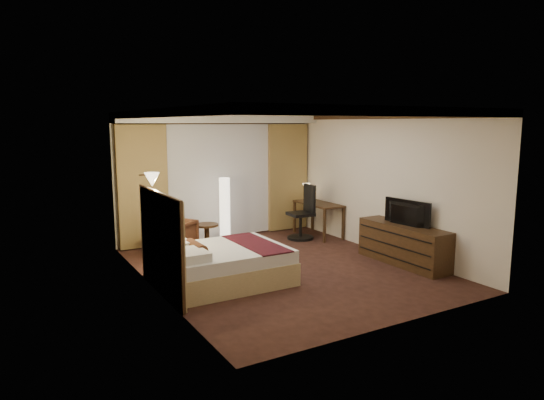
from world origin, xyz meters
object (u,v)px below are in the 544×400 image
armchair (171,237)px  dresser (403,244)px  floor_lamp (225,210)px  office_chair (301,212)px  bed (223,265)px  side_table (207,237)px  television (404,209)px  desk (318,219)px

armchair → dresser: (3.45, -2.56, -0.03)m
floor_lamp → office_chair: 1.65m
floor_lamp → dresser: floor_lamp is taller
bed → side_table: 2.10m
dresser → television: (-0.03, 0.00, 0.64)m
dresser → side_table: bearing=134.7°
office_chair → bed: bearing=-141.5°
armchair → dresser: 4.29m
desk → bed: bearing=-149.3°
floor_lamp → bed: bearing=-115.3°
bed → dresser: bearing=-11.7°
armchair → office_chair: 2.90m
armchair → side_table: (0.78, 0.14, -0.13)m
armchair → office_chair: size_ratio=0.65×
side_table → office_chair: bearing=-5.2°
bed → armchair: 1.90m
side_table → dresser: 3.79m
armchair → floor_lamp: bearing=75.9°
desk → dresser: (0.05, -2.55, -0.02)m
television → bed: bearing=72.4°
armchair → desk: bearing=57.7°
desk → television: bearing=-89.6°
desk → television: 2.62m
desk → dresser: 2.55m
floor_lamp → television: 3.66m
desk → floor_lamp: bearing=168.1°
armchair → floor_lamp: 1.42m
bed → desk: bearing=30.7°
floor_lamp → office_chair: bearing=-17.2°
side_table → television: size_ratio=0.53×
floor_lamp → desk: floor_lamp is taller
bed → armchair: size_ratio=2.50×
bed → desk: 3.69m
bed → office_chair: 3.25m
armchair → floor_lamp: (1.32, 0.43, 0.31)m
floor_lamp → dresser: size_ratio=0.76×
office_chair → television: (0.52, -2.50, 0.40)m
bed → floor_lamp: (1.10, 2.32, 0.42)m
bed → floor_lamp: floor_lamp is taller
office_chair → dresser: (0.55, -2.50, -0.24)m
floor_lamp → television: size_ratio=1.44×
armchair → side_table: size_ratio=1.49×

